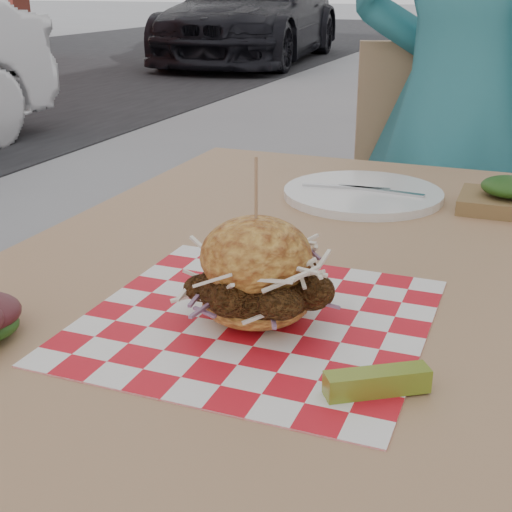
# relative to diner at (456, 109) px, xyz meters

# --- Properties ---
(diner) EXTENTS (0.66, 0.51, 1.61)m
(diner) POSITION_rel_diner_xyz_m (0.00, 0.00, 0.00)
(diner) COLOR teal
(diner) RESTS_ON ground
(car_dark) EXTENTS (2.28, 4.78, 1.34)m
(car_dark) POSITION_rel_diner_xyz_m (-3.86, 8.42, -0.13)
(car_dark) COLOR black
(car_dark) RESTS_ON ground
(patio_table) EXTENTS (0.80, 1.20, 0.75)m
(patio_table) POSITION_rel_diner_xyz_m (-0.07, -0.98, -0.13)
(patio_table) COLOR #A57F5C
(patio_table) RESTS_ON ground
(patio_chair) EXTENTS (0.52, 0.53, 0.95)m
(patio_chair) POSITION_rel_diner_xyz_m (-0.10, 0.08, -0.25)
(patio_chair) COLOR #A57F5C
(patio_chair) RESTS_ON ground
(paper_liner) EXTENTS (0.36, 0.36, 0.00)m
(paper_liner) POSITION_rel_diner_xyz_m (-0.07, -1.16, -0.05)
(paper_liner) COLOR red
(paper_liner) RESTS_ON patio_table
(sandwich) EXTENTS (0.16, 0.16, 0.18)m
(sandwich) POSITION_rel_diner_xyz_m (-0.07, -1.16, -0.00)
(sandwich) COLOR gold
(sandwich) RESTS_ON paper_liner
(pickle_spear) EXTENTS (0.09, 0.07, 0.02)m
(pickle_spear) POSITION_rel_diner_xyz_m (0.08, -1.26, -0.04)
(pickle_spear) COLOR olive
(pickle_spear) RESTS_ON paper_liner
(place_setting) EXTENTS (0.27, 0.27, 0.02)m
(place_setting) POSITION_rel_diner_xyz_m (-0.07, -0.66, -0.05)
(place_setting) COLOR white
(place_setting) RESTS_ON patio_table
(kraft_tray) EXTENTS (0.15, 0.12, 0.06)m
(kraft_tray) POSITION_rel_diner_xyz_m (0.16, -0.64, -0.03)
(kraft_tray) COLOR olive
(kraft_tray) RESTS_ON patio_table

